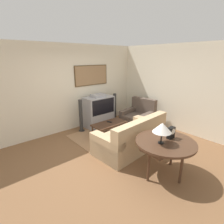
# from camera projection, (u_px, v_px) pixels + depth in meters

# --- Properties ---
(ground_plane) EXTENTS (12.00, 12.00, 0.00)m
(ground_plane) POSITION_uv_depth(u_px,v_px,m) (112.00, 154.00, 4.34)
(ground_plane) COLOR brown
(wall_back) EXTENTS (12.00, 0.10, 2.70)m
(wall_back) POSITION_uv_depth(u_px,v_px,m) (68.00, 89.00, 5.48)
(wall_back) COLOR beige
(wall_back) RESTS_ON ground_plane
(wall_right) EXTENTS (0.06, 12.00, 2.70)m
(wall_right) POSITION_uv_depth(u_px,v_px,m) (174.00, 88.00, 5.57)
(wall_right) COLOR beige
(wall_right) RESTS_ON ground_plane
(area_rug) EXTENTS (2.16, 1.59, 0.01)m
(area_rug) POSITION_uv_depth(u_px,v_px,m) (109.00, 134.00, 5.41)
(area_rug) COLOR #99704C
(area_rug) RESTS_ON ground_plane
(tv) EXTENTS (0.99, 0.57, 1.12)m
(tv) POSITION_uv_depth(u_px,v_px,m) (99.00, 111.00, 5.98)
(tv) COLOR #9E9EA3
(tv) RESTS_ON ground_plane
(couch) EXTENTS (1.94, 1.06, 0.90)m
(couch) POSITION_uv_depth(u_px,v_px,m) (132.00, 138.00, 4.48)
(couch) COLOR tan
(couch) RESTS_ON ground_plane
(armchair) EXTENTS (1.02, 1.03, 0.92)m
(armchair) POSITION_uv_depth(u_px,v_px,m) (138.00, 118.00, 6.06)
(armchair) COLOR brown
(armchair) RESTS_ON ground_plane
(coffee_table) EXTENTS (1.06, 0.52, 0.40)m
(coffee_table) POSITION_uv_depth(u_px,v_px,m) (110.00, 124.00, 5.29)
(coffee_table) COLOR #472D1E
(coffee_table) RESTS_ON ground_plane
(console_table) EXTENTS (1.17, 1.17, 0.74)m
(console_table) POSITION_uv_depth(u_px,v_px,m) (165.00, 144.00, 3.41)
(console_table) COLOR #472D1E
(console_table) RESTS_ON ground_plane
(table_lamp) EXTENTS (0.36, 0.36, 0.41)m
(table_lamp) POSITION_uv_depth(u_px,v_px,m) (162.00, 128.00, 3.22)
(table_lamp) COLOR black
(table_lamp) RESTS_ON console_table
(mantel_clock) EXTENTS (0.16, 0.10, 0.23)m
(mantel_clock) POSITION_uv_depth(u_px,v_px,m) (171.00, 133.00, 3.48)
(mantel_clock) COLOR black
(mantel_clock) RESTS_ON console_table
(remote) EXTENTS (0.11, 0.16, 0.02)m
(remote) POSITION_uv_depth(u_px,v_px,m) (109.00, 122.00, 5.33)
(remote) COLOR black
(remote) RESTS_ON coffee_table
(speaker_tower_left) EXTENTS (0.19, 0.19, 1.05)m
(speaker_tower_left) POSITION_uv_depth(u_px,v_px,m) (81.00, 117.00, 5.53)
(speaker_tower_left) COLOR black
(speaker_tower_left) RESTS_ON ground_plane
(speaker_tower_right) EXTENTS (0.19, 0.19, 1.05)m
(speaker_tower_right) POSITION_uv_depth(u_px,v_px,m) (115.00, 108.00, 6.42)
(speaker_tower_right) COLOR black
(speaker_tower_right) RESTS_ON ground_plane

